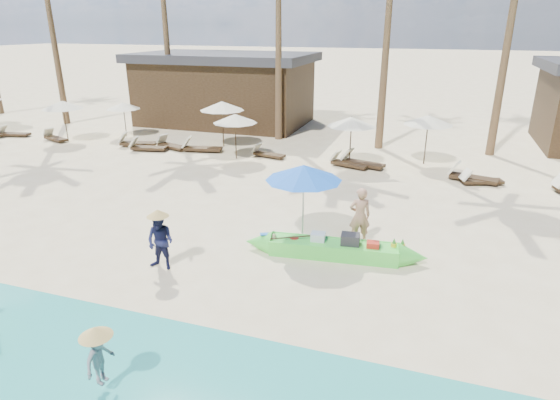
% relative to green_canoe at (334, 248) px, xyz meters
% --- Properties ---
extents(ground, '(240.00, 240.00, 0.00)m').
position_rel_green_canoe_xyz_m(ground, '(-2.53, -1.50, -0.24)').
color(ground, beige).
rests_on(ground, ground).
extents(green_canoe, '(5.54, 1.10, 0.70)m').
position_rel_green_canoe_xyz_m(green_canoe, '(0.00, 0.00, 0.00)').
color(green_canoe, '#46D942').
rests_on(green_canoe, ground).
extents(tourist, '(0.72, 0.60, 1.69)m').
position_rel_green_canoe_xyz_m(tourist, '(0.50, 1.06, 0.61)').
color(tourist, tan).
rests_on(tourist, ground).
extents(vendor_green, '(0.76, 0.60, 1.52)m').
position_rel_green_canoe_xyz_m(vendor_green, '(-4.07, -2.05, 0.52)').
color(vendor_green, '#16193D').
rests_on(vendor_green, ground).
extents(vendor_yellow, '(0.38, 0.65, 1.00)m').
position_rel_green_canoe_xyz_m(vendor_yellow, '(-2.68, -6.17, 0.44)').
color(vendor_yellow, gray).
rests_on(vendor_yellow, ground).
extents(blue_umbrella, '(2.15, 2.15, 2.32)m').
position_rel_green_canoe_xyz_m(blue_umbrella, '(-1.06, 0.66, 1.86)').
color(blue_umbrella, '#99999E').
rests_on(blue_umbrella, ground).
extents(lounger_1_right, '(1.77, 0.87, 0.58)m').
position_rel_green_canoe_xyz_m(lounger_1_right, '(-20.29, 8.56, -0.04)').
color(lounger_1_right, '#382717').
rests_on(lounger_1_right, ground).
extents(resort_parasol_2, '(2.11, 2.11, 2.18)m').
position_rel_green_canoe_xyz_m(resort_parasol_2, '(-16.54, 8.62, 1.72)').
color(resort_parasol_2, '#382717').
rests_on(resort_parasol_2, ground).
extents(lounger_2_left, '(1.76, 1.04, 0.57)m').
position_rel_green_canoe_xyz_m(lounger_2_left, '(-17.29, 8.47, -0.05)').
color(lounger_2_left, '#382717').
rests_on(lounger_2_left, ground).
extents(resort_parasol_3, '(1.84, 1.84, 1.90)m').
position_rel_green_canoe_xyz_m(resort_parasol_3, '(-14.29, 10.68, 1.48)').
color(resort_parasol_3, '#382717').
rests_on(resort_parasol_3, ground).
extents(lounger_3_left, '(2.02, 1.09, 0.66)m').
position_rel_green_canoe_xyz_m(lounger_3_left, '(-12.36, 8.81, -0.02)').
color(lounger_3_left, '#382717').
rests_on(lounger_3_left, ground).
extents(lounger_3_right, '(1.91, 0.92, 0.62)m').
position_rel_green_canoe_xyz_m(lounger_3_right, '(-11.33, 8.19, -0.03)').
color(lounger_3_right, '#382717').
rests_on(lounger_3_right, ground).
extents(resort_parasol_4, '(2.25, 2.25, 2.32)m').
position_rel_green_canoe_xyz_m(resort_parasol_4, '(-8.05, 10.25, 1.86)').
color(resort_parasol_4, '#382717').
rests_on(resort_parasol_4, ground).
extents(lounger_4_left, '(1.87, 1.09, 0.61)m').
position_rel_green_canoe_xyz_m(lounger_4_left, '(-10.40, 8.97, -0.03)').
color(lounger_4_left, '#382717').
rests_on(lounger_4_left, ground).
extents(lounger_4_right, '(2.03, 0.96, 0.66)m').
position_rel_green_canoe_xyz_m(lounger_4_right, '(-8.69, 8.90, -0.02)').
color(lounger_4_right, '#382717').
rests_on(lounger_4_right, ground).
extents(resort_parasol_5, '(2.04, 2.04, 2.11)m').
position_rel_green_canoe_xyz_m(resort_parasol_5, '(-6.49, 8.31, 1.66)').
color(resort_parasol_5, '#382717').
rests_on(resort_parasol_5, ground).
extents(lounger_5_left, '(1.70, 0.81, 0.55)m').
position_rel_green_canoe_xyz_m(lounger_5_left, '(-5.20, 8.99, -0.05)').
color(lounger_5_left, '#382717').
rests_on(lounger_5_left, ground).
extents(resort_parasol_6, '(2.12, 2.12, 2.19)m').
position_rel_green_canoe_xyz_m(resort_parasol_6, '(-1.23, 8.92, 1.73)').
color(resort_parasol_6, '#382717').
rests_on(resort_parasol_6, ground).
extents(lounger_6_left, '(1.84, 1.03, 0.60)m').
position_rel_green_canoe_xyz_m(lounger_6_left, '(-1.25, 8.60, -0.04)').
color(lounger_6_left, '#382717').
rests_on(lounger_6_left, ground).
extents(lounger_6_right, '(2.03, 1.09, 0.66)m').
position_rel_green_canoe_xyz_m(lounger_6_right, '(-0.70, 8.81, -0.02)').
color(lounger_6_right, '#382717').
rests_on(lounger_6_right, ground).
extents(resort_parasol_7, '(2.16, 2.16, 2.22)m').
position_rel_green_canoe_xyz_m(resort_parasol_7, '(1.95, 10.19, 1.77)').
color(resort_parasol_7, '#382717').
rests_on(resort_parasol_7, ground).
extents(lounger_7_left, '(2.03, 1.05, 0.66)m').
position_rel_green_canoe_xyz_m(lounger_7_left, '(3.83, 8.14, -0.02)').
color(lounger_7_left, '#382717').
rests_on(lounger_7_left, ground).
extents(lounger_7_right, '(1.74, 1.03, 0.57)m').
position_rel_green_canoe_xyz_m(lounger_7_right, '(4.15, 7.85, -0.05)').
color(lounger_7_right, '#382717').
rests_on(lounger_7_right, ground).
extents(pavilion_west, '(10.80, 6.60, 4.30)m').
position_rel_green_canoe_xyz_m(pavilion_west, '(-10.53, 16.00, 1.95)').
color(pavilion_west, '#382717').
rests_on(pavilion_west, ground).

